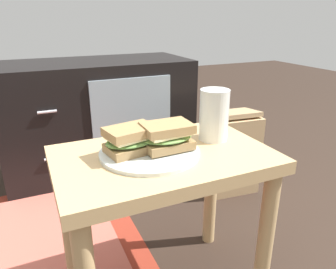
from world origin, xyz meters
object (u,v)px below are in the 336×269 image
at_px(paper_bag, 230,151).
at_px(sandwich_front, 131,140).
at_px(tv_cabinet, 98,116).
at_px(plate, 150,152).
at_px(beer_glass, 214,116).
at_px(sandwich_back, 167,136).

bearing_deg(paper_bag, sandwich_front, -145.68).
relative_size(tv_cabinet, plate, 3.71).
relative_size(tv_cabinet, beer_glass, 6.60).
xyz_separation_m(sandwich_back, beer_glass, (0.16, 0.04, 0.02)).
height_order(plate, paper_bag, plate).
distance_m(tv_cabinet, sandwich_back, 0.97).
distance_m(sandwich_front, sandwich_back, 0.09).
bearing_deg(paper_bag, tv_cabinet, 135.01).
xyz_separation_m(sandwich_front, paper_bag, (0.62, 0.42, -0.31)).
relative_size(plate, sandwich_back, 1.88).
relative_size(tv_cabinet, sandwich_back, 6.99).
bearing_deg(beer_glass, plate, -173.15).
bearing_deg(sandwich_front, tv_cabinet, 83.13).
bearing_deg(plate, paper_bag, 37.12).
distance_m(plate, paper_bag, 0.77).
height_order(plate, sandwich_front, sandwich_front).
bearing_deg(sandwich_back, beer_glass, 12.80).
bearing_deg(beer_glass, paper_bag, 48.08).
bearing_deg(beer_glass, sandwich_front, -177.06).
height_order(tv_cabinet, sandwich_back, tv_cabinet).
relative_size(plate, beer_glass, 1.78).
height_order(tv_cabinet, paper_bag, tv_cabinet).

